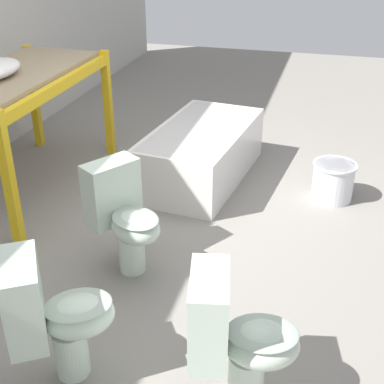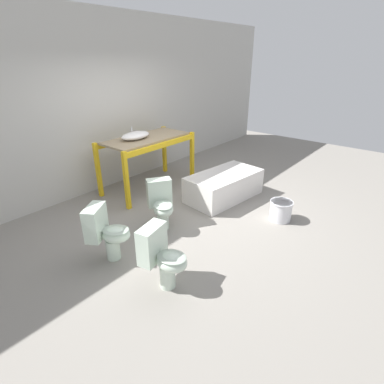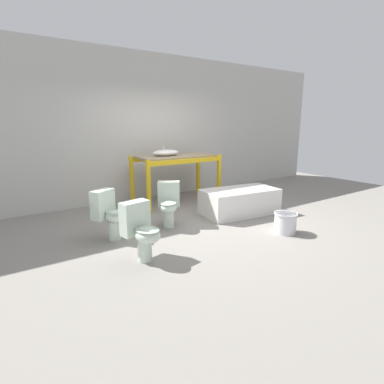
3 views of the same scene
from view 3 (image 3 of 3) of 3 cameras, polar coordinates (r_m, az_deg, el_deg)
name	(u,v)px [view 3 (image 3 of 3)]	position (r m, az deg, el deg)	size (l,w,h in m)	color
ground_plane	(199,220)	(5.43, 1.28, -5.30)	(12.00, 12.00, 0.00)	gray
warehouse_wall_rear	(146,128)	(6.94, -8.72, 12.02)	(10.80, 0.08, 3.20)	beige
shelving_rack	(176,163)	(6.47, -3.04, 5.62)	(1.79, 0.88, 1.03)	yellow
sink_basin	(166,153)	(6.38, -5.00, 7.48)	(0.59, 0.34, 0.21)	white
bathtub_main	(240,200)	(5.79, 9.07, -1.44)	(1.51, 0.91, 0.48)	white
toilet_near	(169,202)	(5.02, -4.49, -1.98)	(0.56, 0.62, 0.74)	silver
toilet_far	(110,213)	(4.61, -15.34, -3.81)	(0.56, 0.62, 0.74)	silver
toilet_extra	(141,229)	(3.84, -9.65, -6.95)	(0.43, 0.58, 0.74)	silver
bucket_white	(285,222)	(4.98, 17.34, -5.54)	(0.36, 0.36, 0.32)	silver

